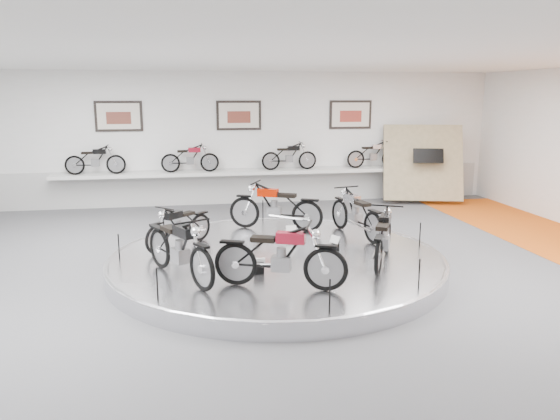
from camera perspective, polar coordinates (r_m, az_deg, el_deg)
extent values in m
plane|color=#525254|center=(10.35, -0.06, -6.75)|extent=(16.00, 16.00, 0.00)
plane|color=white|center=(9.82, -0.07, 15.93)|extent=(16.00, 16.00, 0.00)
plane|color=white|center=(16.79, -4.30, 7.44)|extent=(16.00, 0.00, 16.00)
plane|color=white|center=(3.43, 21.43, -11.75)|extent=(16.00, 0.00, 16.00)
cube|color=#BCBCBA|center=(16.95, -4.21, 2.55)|extent=(15.68, 0.04, 1.10)
cylinder|color=silver|center=(10.58, -0.35, -5.47)|extent=(6.40, 6.40, 0.30)
torus|color=#B2B2BA|center=(10.55, -0.35, -4.85)|extent=(6.40, 6.40, 0.10)
cube|color=silver|center=(16.60, -4.14, 3.92)|extent=(11.00, 0.55, 0.10)
cube|color=beige|center=(16.71, -16.51, 9.38)|extent=(1.35, 0.06, 0.88)
cube|color=beige|center=(16.71, -4.32, 9.83)|extent=(1.35, 0.06, 0.88)
cube|color=beige|center=(17.42, 7.38, 9.85)|extent=(1.35, 0.06, 0.88)
cube|color=tan|center=(17.49, 14.70, 4.80)|extent=(2.56, 1.52, 2.30)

